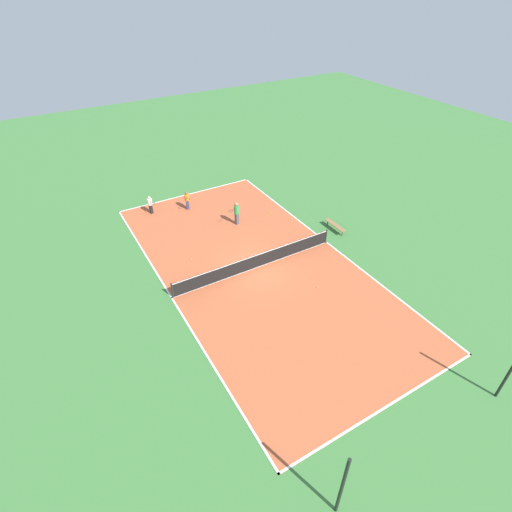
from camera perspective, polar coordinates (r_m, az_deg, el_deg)
name	(u,v)px	position (r m, az deg, el deg)	size (l,w,h in m)	color
ground_plane	(256,268)	(24.80, 0.00, -1.67)	(80.00, 80.00, 0.00)	#3D7538
court_surface	(256,267)	(24.79, 0.00, -1.65)	(11.15, 22.38, 0.02)	#B75633
tennis_net	(256,261)	(24.47, 0.00, -0.69)	(10.95, 0.10, 1.01)	black
bench	(335,225)	(28.63, 11.24, 4.31)	(0.36, 1.92, 0.45)	olive
player_center_orange	(187,199)	(30.89, -9.83, 7.99)	(0.54, 0.98, 1.46)	navy
player_far_green	(237,212)	(28.48, -2.80, 6.33)	(0.99, 0.63, 1.75)	#4C4C51
player_far_white	(150,204)	(30.93, -14.88, 7.22)	(0.44, 0.97, 1.40)	black
tennis_ball_far_baseline	(191,259)	(25.73, -9.25, -0.45)	(0.07, 0.07, 0.07)	#CCE033
tennis_ball_left_sideline	(270,213)	(30.24, 2.06, 6.15)	(0.07, 0.07, 0.07)	#CCE033
tennis_ball_midcourt	(292,219)	(29.64, 5.14, 5.34)	(0.07, 0.07, 0.07)	#CCE033
tennis_ball_right_alley	(318,287)	(23.56, 8.80, -4.42)	(0.07, 0.07, 0.07)	#CCE033
fence_post_back_left	(511,371)	(20.07, 32.59, -13.62)	(0.12, 0.12, 3.51)	black
fence_post_back_right	(342,487)	(15.05, 12.20, -29.52)	(0.12, 0.12, 3.51)	black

